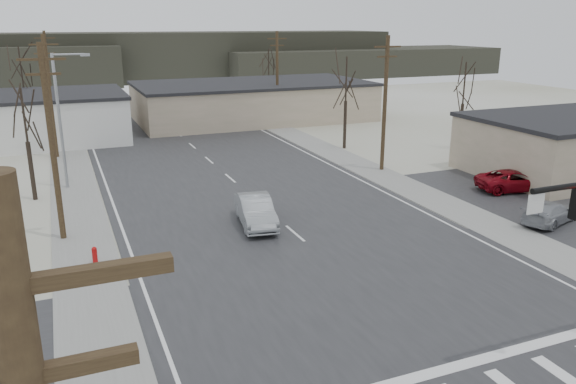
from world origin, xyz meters
name	(u,v)px	position (x,y,z in m)	size (l,w,h in m)	color
ground	(371,299)	(0.00, 0.00, 0.00)	(140.00, 140.00, 0.00)	silver
main_road	(253,198)	(0.00, 15.00, 0.02)	(18.00, 110.00, 0.05)	#27272A
cross_road	(371,299)	(0.00, 0.00, 0.02)	(90.00, 10.00, 0.04)	#27272A
sidewalk_left	(75,195)	(-10.60, 20.00, 0.03)	(3.00, 90.00, 0.06)	gray
sidewalk_right	(358,165)	(10.60, 20.00, 0.03)	(3.00, 90.00, 0.06)	gray
fire_hydrant	(95,255)	(-10.20, 8.00, 0.45)	(0.24, 0.24, 0.87)	#A50C0C
building_left_far	(1,119)	(-16.00, 40.00, 2.26)	(22.30, 12.30, 4.50)	silver
building_right_far	(253,101)	(10.00, 44.00, 2.15)	(26.30, 14.30, 4.30)	tan
building_lot	(570,145)	(24.00, 12.00, 2.16)	(14.30, 10.30, 4.30)	tan
upole_left_b	(52,141)	(-11.50, 12.00, 5.22)	(2.20, 0.30, 10.00)	#44351F
upole_left_c	(50,95)	(-11.50, 32.00, 5.22)	(2.20, 0.30, 10.00)	#44351F
upole_left_d	(49,74)	(-11.50, 52.00, 5.22)	(2.20, 0.30, 10.00)	#44351F
upole_right_a	(385,102)	(11.50, 18.00, 5.22)	(2.20, 0.30, 10.00)	#44351F
upole_right_b	(277,76)	(11.50, 40.00, 5.22)	(2.20, 0.30, 10.00)	#44351F
streetlight_main	(62,114)	(-10.80, 22.00, 5.09)	(2.40, 0.25, 9.00)	gray
tree_left_near	(24,118)	(-13.00, 20.00, 5.23)	(3.30, 3.30, 7.35)	#30261D
tree_right_mid	(346,82)	(12.50, 26.00, 5.93)	(3.74, 3.74, 8.33)	#30261D
tree_left_far	(21,70)	(-14.00, 46.00, 6.28)	(3.96, 3.96, 8.82)	#30261D
tree_right_far	(269,65)	(15.00, 52.00, 5.58)	(3.52, 3.52, 7.84)	#30261D
tree_lot	(464,86)	(22.00, 22.00, 5.58)	(3.52, 3.52, 7.84)	#30261D
hill_center	(192,55)	(15.00, 96.00, 4.50)	(80.00, 18.00, 9.00)	#333026
hill_right	(360,62)	(50.00, 90.00, 2.75)	(60.00, 18.00, 5.50)	#333026
sedan_crossing	(256,211)	(-1.50, 10.09, 0.86)	(1.72, 4.94, 1.63)	gray
car_far_a	(226,117)	(6.01, 41.42, 0.90)	(2.41, 5.92, 1.72)	black
car_far_b	(142,107)	(-1.28, 54.04, 0.66)	(1.45, 3.61, 1.23)	black
car_parked_red	(514,181)	(16.72, 9.80, 0.73)	(2.30, 4.99, 1.39)	maroon
car_parked_dark_b	(562,169)	(22.32, 10.99, 0.68)	(1.36, 3.91, 1.29)	black
car_parked_silver	(550,212)	(13.92, 4.08, 0.65)	(1.74, 4.27, 1.24)	gray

